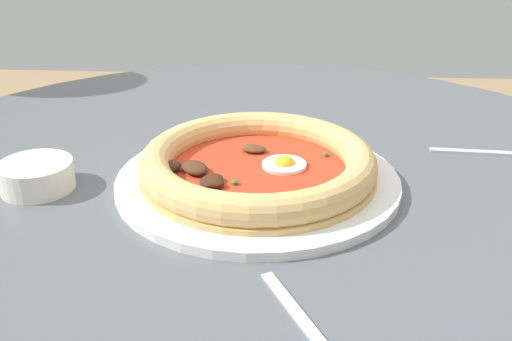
% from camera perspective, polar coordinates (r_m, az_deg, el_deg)
% --- Properties ---
extents(dining_table, '(1.02, 1.02, 0.73)m').
position_cam_1_polar(dining_table, '(0.73, 0.15, -11.50)').
color(dining_table, '#565B60').
rests_on(dining_table, ground).
extents(pizza_on_plate, '(0.31, 0.31, 0.04)m').
position_cam_1_polar(pizza_on_plate, '(0.65, 0.31, 0.33)').
color(pizza_on_plate, white).
rests_on(pizza_on_plate, dining_table).
extents(ramekin_capers, '(0.08, 0.08, 0.03)m').
position_cam_1_polar(ramekin_capers, '(0.68, -20.26, -0.37)').
color(ramekin_capers, white).
rests_on(ramekin_capers, dining_table).
extents(fork_utensil, '(0.02, 0.17, 0.00)m').
position_cam_1_polar(fork_utensil, '(0.79, 22.27, 1.55)').
color(fork_utensil, '#BCBCC1').
rests_on(fork_utensil, dining_table).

